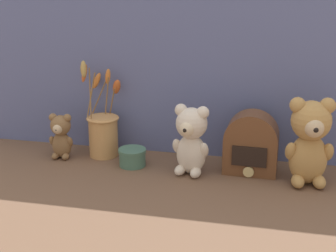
# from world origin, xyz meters

# --- Properties ---
(ground_plane) EXTENTS (4.00, 4.00, 0.00)m
(ground_plane) POSITION_xyz_m (0.00, 0.00, 0.00)
(ground_plane) COLOR brown
(backdrop_wall) EXTENTS (1.48, 0.02, 0.69)m
(backdrop_wall) POSITION_xyz_m (0.00, 0.17, 0.34)
(backdrop_wall) COLOR slate
(backdrop_wall) RESTS_ON ground
(teddy_bear_large) EXTENTS (0.15, 0.14, 0.27)m
(teddy_bear_large) POSITION_xyz_m (0.44, -0.01, 0.14)
(teddy_bear_large) COLOR tan
(teddy_bear_large) RESTS_ON ground
(teddy_bear_medium) EXTENTS (0.13, 0.11, 0.23)m
(teddy_bear_medium) POSITION_xyz_m (0.08, -0.01, 0.12)
(teddy_bear_medium) COLOR beige
(teddy_bear_medium) RESTS_ON ground
(teddy_bear_small) EXTENTS (0.09, 0.08, 0.16)m
(teddy_bear_small) POSITION_xyz_m (-0.38, 0.03, 0.08)
(teddy_bear_small) COLOR olive
(teddy_bear_small) RESTS_ON ground
(flower_vase) EXTENTS (0.15, 0.14, 0.34)m
(flower_vase) POSITION_xyz_m (-0.25, 0.08, 0.09)
(flower_vase) COLOR tan
(flower_vase) RESTS_ON ground
(vintage_radio) EXTENTS (0.17, 0.11, 0.20)m
(vintage_radio) POSITION_xyz_m (0.27, 0.04, 0.09)
(vintage_radio) COLOR brown
(vintage_radio) RESTS_ON ground
(decorative_tin_tall) EXTENTS (0.09, 0.09, 0.06)m
(decorative_tin_tall) POSITION_xyz_m (-0.12, 0.01, 0.03)
(decorative_tin_tall) COLOR #47705B
(decorative_tin_tall) RESTS_ON ground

